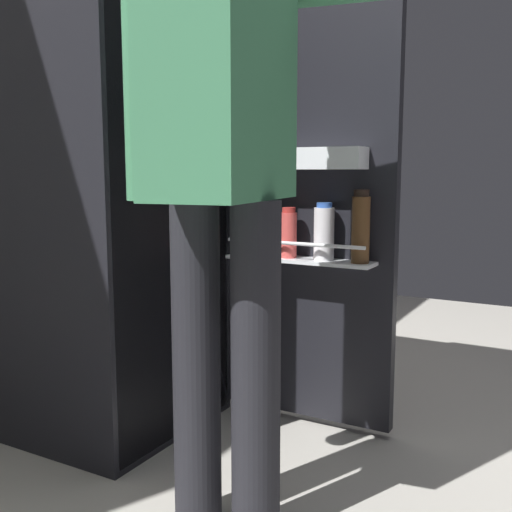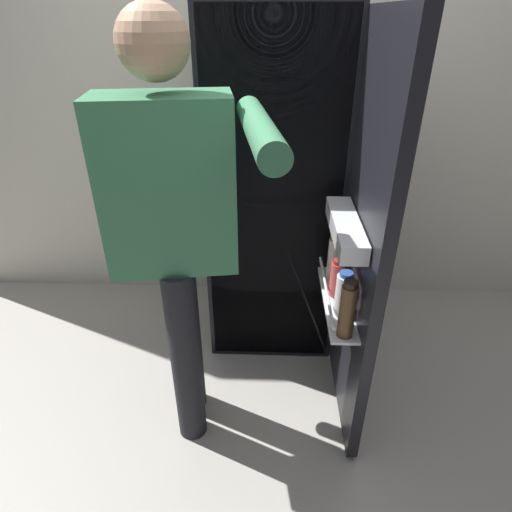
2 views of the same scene
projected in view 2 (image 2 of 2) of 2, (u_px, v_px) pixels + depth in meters
name	position (u px, v px, depth m)	size (l,w,h in m)	color
ground_plane	(270.00, 391.00, 2.09)	(5.37, 5.37, 0.00)	#B7B2A8
kitchen_wall	(275.00, 90.00, 2.28)	(4.40, 0.10, 2.52)	silver
refrigerator	(278.00, 192.00, 2.13)	(0.68, 1.28, 1.68)	black
person	(175.00, 220.00, 1.46)	(0.62, 0.71, 1.66)	black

